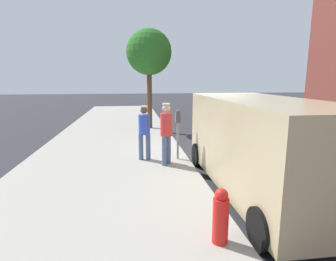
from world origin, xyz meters
The scene contains 8 objects.
ground_plane centered at (0.00, 0.00, 0.00)m, with size 80.00×80.00×0.00m, color #2D2D33.
sidewalk_slab centered at (3.50, 0.00, 0.07)m, with size 5.00×32.00×0.15m, color #9E998E.
parking_meter_near centered at (1.35, 0.93, 1.18)m, with size 0.14×0.18×1.52m.
pedestrian_in_red centered at (1.76, 1.42, 1.17)m, with size 0.34×0.34×1.77m.
pedestrian_in_blue centered at (2.36, 0.85, 1.09)m, with size 0.36×0.34×1.65m.
parked_van centered at (-0.15, 3.26, 1.15)m, with size 2.14×5.21×2.15m.
street_tree centered at (1.83, -4.58, 3.82)m, with size 2.19×2.19×4.80m.
fire_hydrant centered at (1.45, 5.28, 0.57)m, with size 0.24×0.24×0.86m.
Camera 1 is at (2.72, 8.82, 2.58)m, focal length 28.76 mm.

